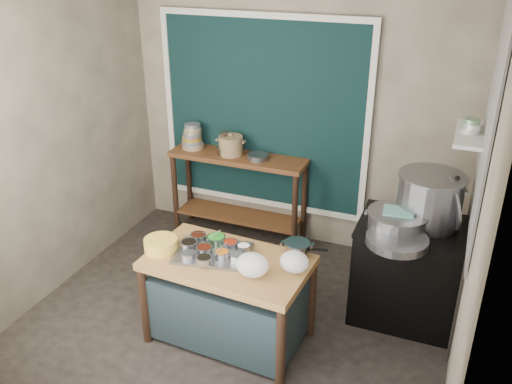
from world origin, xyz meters
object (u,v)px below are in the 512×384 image
at_px(yellow_basin, 161,245).
at_px(utensil_cup, 224,151).
at_px(ceramic_crock, 231,146).
at_px(condiment_tray, 213,253).
at_px(saucepan, 297,249).
at_px(prep_table, 229,300).
at_px(stove_block, 410,273).
at_px(stock_pot, 430,199).
at_px(back_counter, 239,197).
at_px(steamer, 397,221).

xyz_separation_m(yellow_basin, utensil_cup, (-0.20, 1.61, 0.19)).
relative_size(utensil_cup, ceramic_crock, 0.51).
relative_size(condiment_tray, saucepan, 2.74).
distance_m(prep_table, stove_block, 1.55).
bearing_deg(ceramic_crock, condiment_tray, -70.82).
relative_size(prep_table, yellow_basin, 4.71).
height_order(stove_block, ceramic_crock, ceramic_crock).
distance_m(stove_block, yellow_basin, 2.10).
bearing_deg(stock_pot, saucepan, -143.34).
distance_m(yellow_basin, stock_pot, 2.17).
xyz_separation_m(yellow_basin, stock_pot, (1.91, 0.99, 0.29)).
relative_size(back_counter, utensil_cup, 10.70).
bearing_deg(utensil_cup, steamer, -23.62).
distance_m(back_counter, utensil_cup, 0.54).
height_order(back_counter, condiment_tray, back_counter).
distance_m(yellow_basin, steamer, 1.88).
xyz_separation_m(saucepan, utensil_cup, (-1.22, 1.28, 0.18)).
xyz_separation_m(back_counter, yellow_basin, (0.06, -1.65, 0.33)).
bearing_deg(utensil_cup, back_counter, 15.02).
relative_size(ceramic_crock, stock_pot, 0.48).
xyz_separation_m(stove_block, steamer, (-0.15, -0.14, 0.53)).
relative_size(utensil_cup, stock_pot, 0.25).
bearing_deg(utensil_cup, condiment_tray, -68.23).
relative_size(yellow_basin, steamer, 0.54).
relative_size(back_counter, stock_pot, 2.65).
distance_m(back_counter, ceramic_crock, 0.57).
xyz_separation_m(utensil_cup, ceramic_crock, (0.07, 0.03, 0.05)).
xyz_separation_m(utensil_cup, steamer, (1.90, -0.83, -0.03)).
bearing_deg(steamer, condiment_tray, -151.93).
bearing_deg(stock_pot, prep_table, -145.95).
distance_m(yellow_basin, saucepan, 1.07).
bearing_deg(condiment_tray, back_counter, 106.57).
xyz_separation_m(prep_table, steamer, (1.15, 0.71, 0.58)).
xyz_separation_m(condiment_tray, utensil_cup, (-0.61, 1.52, 0.23)).
bearing_deg(stove_block, back_counter, 158.98).
distance_m(utensil_cup, stock_pot, 2.20).
height_order(yellow_basin, ceramic_crock, ceramic_crock).
distance_m(stove_block, condiment_tray, 1.69).
relative_size(saucepan, stock_pot, 0.38).
bearing_deg(prep_table, back_counter, 114.08).
bearing_deg(ceramic_crock, prep_table, -66.76).
bearing_deg(back_counter, condiment_tray, -73.43).
xyz_separation_m(prep_table, ceramic_crock, (-0.68, 1.58, 0.66)).
height_order(prep_table, ceramic_crock, ceramic_crock).
bearing_deg(ceramic_crock, back_counter, 2.71).
height_order(yellow_basin, steamer, steamer).
bearing_deg(yellow_basin, stove_block, 26.50).
bearing_deg(utensil_cup, yellow_basin, -82.99).
bearing_deg(prep_table, ceramic_crock, 116.53).
bearing_deg(back_counter, utensil_cup, -164.98).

